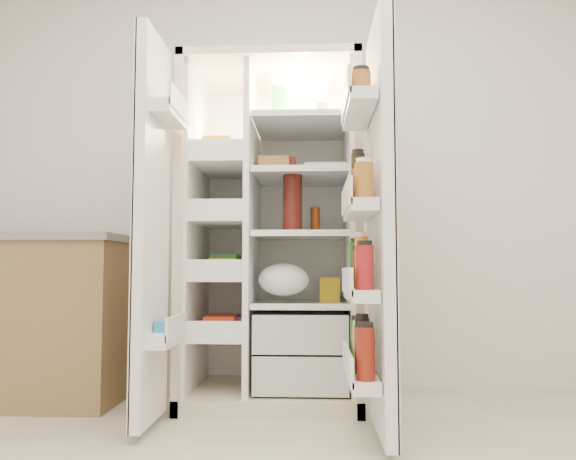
{
  "coord_description": "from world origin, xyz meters",
  "views": [
    {
      "loc": [
        0.04,
        -1.34,
        0.71
      ],
      "look_at": [
        -0.07,
        1.25,
        0.89
      ],
      "focal_mm": 34.0,
      "sensor_mm": 36.0,
      "label": 1
    }
  ],
  "objects": [
    {
      "name": "wall_back",
      "position": [
        0.0,
        2.0,
        1.35
      ],
      "size": [
        4.0,
        0.02,
        2.7
      ],
      "primitive_type": "cube",
      "color": "white",
      "rests_on": "floor"
    },
    {
      "name": "kitchen_counter",
      "position": [
        -1.55,
        1.56,
        0.44
      ],
      "size": [
        1.22,
        0.65,
        0.88
      ],
      "color": "#8C6746",
      "rests_on": "floor"
    },
    {
      "name": "refrigerator",
      "position": [
        -0.15,
        1.65,
        0.74
      ],
      "size": [
        0.92,
        0.7,
        1.8
      ],
      "color": "beige",
      "rests_on": "floor"
    },
    {
      "name": "fridge_door",
      "position": [
        0.31,
        0.96,
        0.87
      ],
      "size": [
        0.17,
        0.58,
        1.72
      ],
      "color": "white",
      "rests_on": "floor"
    },
    {
      "name": "freezer_door",
      "position": [
        -0.67,
        1.05,
        0.89
      ],
      "size": [
        0.15,
        0.4,
        1.72
      ],
      "color": "white",
      "rests_on": "floor"
    }
  ]
}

